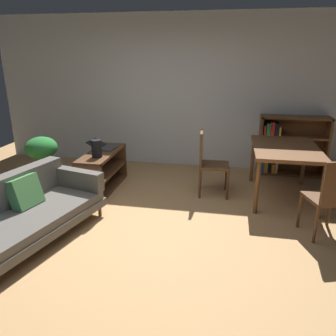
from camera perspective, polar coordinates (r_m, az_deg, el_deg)
ground_plane at (r=4.05m, az=-5.32°, el=-10.96°), size 8.16×8.16×0.00m
back_wall_panel at (r=6.18m, az=1.28°, el=12.82°), size 6.80×0.10×2.70m
fabric_couch at (r=4.09m, az=-24.47°, el=-6.94°), size 1.29×2.03×0.74m
media_console at (r=5.30m, az=-11.13°, el=-0.37°), size 0.41×1.15×0.59m
open_laptop at (r=5.42m, az=-10.97°, el=3.67°), size 0.46×0.37×0.12m
desk_speaker at (r=4.94m, az=-12.16°, el=3.29°), size 0.15×0.15×0.26m
potted_floor_plant at (r=5.42m, az=-20.85°, el=2.41°), size 0.48×0.48×0.83m
dining_table at (r=5.00m, az=19.52°, el=2.60°), size 0.90×1.30×0.78m
dining_chair_near at (r=4.93m, az=7.03°, el=1.28°), size 0.46×0.43×0.97m
dining_chair_far at (r=4.14m, az=26.22°, el=-4.19°), size 0.53×0.51×0.95m
bookshelf at (r=6.15m, az=19.73°, el=3.63°), size 1.13×0.33×1.03m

